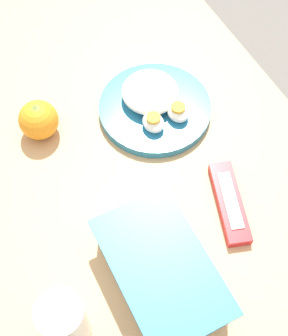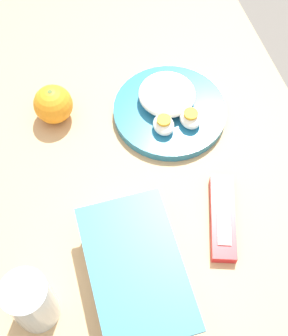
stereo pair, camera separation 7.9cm
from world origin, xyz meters
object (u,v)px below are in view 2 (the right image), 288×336
at_px(rice_plate, 169,107).
at_px(candy_bar, 223,217).
at_px(drinking_glass, 31,302).
at_px(food_container, 136,275).
at_px(orange_fruit, 53,104).

xyz_separation_m(rice_plate, candy_bar, (-0.23, -0.02, -0.01)).
xyz_separation_m(candy_bar, drinking_glass, (-0.07, 0.32, 0.05)).
relative_size(candy_bar, drinking_glass, 1.37).
xyz_separation_m(food_container, orange_fruit, (0.35, 0.06, 0.00)).
bearing_deg(food_container, drinking_glass, 91.81).
relative_size(orange_fruit, rice_plate, 0.34).
height_order(food_container, drinking_glass, drinking_glass).
relative_size(rice_plate, candy_bar, 1.37).
distance_m(rice_plate, candy_bar, 0.24).
xyz_separation_m(food_container, rice_plate, (0.30, -0.14, -0.01)).
xyz_separation_m(orange_fruit, drinking_glass, (-0.35, 0.09, 0.02)).
height_order(candy_bar, drinking_glass, drinking_glass).
bearing_deg(rice_plate, orange_fruit, 76.36).
xyz_separation_m(orange_fruit, candy_bar, (-0.28, -0.23, -0.03)).
height_order(orange_fruit, drinking_glass, drinking_glass).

